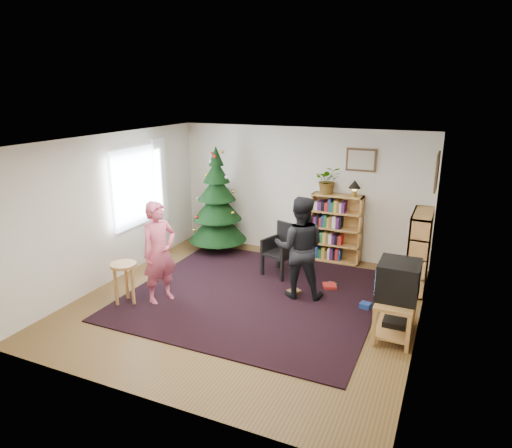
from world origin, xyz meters
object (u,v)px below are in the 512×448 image
at_px(bookshelf_right, 419,250).
at_px(crt_tv, 398,280).
at_px(table_lamp, 355,185).
at_px(bookshelf_back, 336,227).
at_px(picture_back, 361,160).
at_px(picture_right, 437,172).
at_px(stool, 124,273).
at_px(person_by_chair, 300,248).
at_px(person_standing, 159,253).
at_px(christmas_tree, 217,208).
at_px(armchair, 282,247).
at_px(tv_stand, 395,313).
at_px(potted_plant, 328,180).

bearing_deg(bookshelf_right, crt_tv, 175.89).
bearing_deg(table_lamp, bookshelf_back, 180.00).
height_order(picture_back, picture_right, picture_right).
distance_m(stool, person_by_chair, 2.72).
height_order(person_standing, person_by_chair, person_by_chair).
bearing_deg(christmas_tree, armchair, -21.02).
xyz_separation_m(christmas_tree, bookshelf_right, (3.89, -0.29, -0.22)).
bearing_deg(person_standing, table_lamp, -17.49).
bearing_deg(christmas_tree, stool, -92.93).
distance_m(tv_stand, armchair, 2.54).
bearing_deg(armchair, picture_back, 65.76).
relative_size(christmas_tree, crt_tv, 3.74).
bearing_deg(armchair, christmas_tree, 177.53).
bearing_deg(bookshelf_back, person_standing, -126.06).
height_order(crt_tv, person_by_chair, person_by_chair).
relative_size(stool, person_by_chair, 0.40).
relative_size(crt_tv, stool, 0.86).
xyz_separation_m(crt_tv, table_lamp, (-1.13, 2.39, 0.71)).
bearing_deg(person_by_chair, stool, 14.76).
distance_m(tv_stand, stool, 3.98).
relative_size(picture_back, stool, 0.83).
height_order(picture_right, bookshelf_right, picture_right).
bearing_deg(table_lamp, crt_tv, -64.68).
distance_m(picture_right, person_standing, 4.48).
bearing_deg(bookshelf_back, person_by_chair, -94.34).
bearing_deg(armchair, potted_plant, 82.18).
relative_size(tv_stand, stool, 1.30).
bearing_deg(bookshelf_right, person_by_chair, 123.06).
distance_m(armchair, person_by_chair, 1.00).
bearing_deg(person_by_chair, picture_back, -119.39).
relative_size(crt_tv, table_lamp, 1.88).
xyz_separation_m(picture_right, armchair, (-2.39, -0.43, -1.46)).
xyz_separation_m(bookshelf_right, armchair, (-2.26, -0.34, -0.17)).
height_order(crt_tv, stool, crt_tv).
xyz_separation_m(bookshelf_back, bookshelf_right, (1.55, -0.68, 0.00)).
bearing_deg(potted_plant, crt_tv, -55.68).
distance_m(christmas_tree, crt_tv, 4.27).
bearing_deg(tv_stand, picture_right, 81.92).
height_order(picture_right, table_lamp, picture_right).
relative_size(picture_back, picture_right, 0.92).
distance_m(tv_stand, table_lamp, 2.89).
distance_m(picture_back, crt_tv, 2.97).
relative_size(christmas_tree, bookshelf_back, 1.64).
distance_m(person_standing, person_by_chair, 2.16).
bearing_deg(table_lamp, armchair, -134.64).
xyz_separation_m(christmas_tree, armchair, (1.64, -0.63, -0.39)).
xyz_separation_m(christmas_tree, person_standing, (0.30, -2.41, -0.09)).
bearing_deg(person_standing, person_by_chair, -39.39).
distance_m(person_standing, table_lamp, 3.71).
height_order(picture_back, table_lamp, picture_back).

